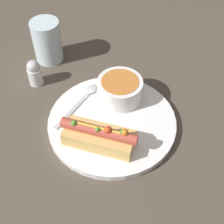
{
  "coord_description": "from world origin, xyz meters",
  "views": [
    {
      "loc": [
        0.18,
        -0.4,
        0.55
      ],
      "look_at": [
        0.0,
        0.0,
        0.04
      ],
      "focal_mm": 50.0,
      "sensor_mm": 36.0,
      "label": 1
    }
  ],
  "objects": [
    {
      "name": "spoon",
      "position": [
        -0.09,
        0.04,
        0.02
      ],
      "size": [
        0.04,
        0.16,
        0.01
      ],
      "rotation": [
        0.0,
        0.0,
        1.43
      ],
      "color": "#B7B7BC",
      "rests_on": "dinner_plate"
    },
    {
      "name": "hot_dog",
      "position": [
        -0.0,
        -0.07,
        0.04
      ],
      "size": [
        0.16,
        0.07,
        0.06
      ],
      "rotation": [
        0.0,
        0.0,
        0.11
      ],
      "color": "#DBAD60",
      "rests_on": "dinner_plate"
    },
    {
      "name": "salt_shaker",
      "position": [
        -0.23,
        0.05,
        0.03
      ],
      "size": [
        0.04,
        0.04,
        0.07
      ],
      "color": "silver",
      "rests_on": "ground_plane"
    },
    {
      "name": "drinking_glass",
      "position": [
        -0.25,
        0.15,
        0.06
      ],
      "size": [
        0.07,
        0.07,
        0.11
      ],
      "color": "silver",
      "rests_on": "ground_plane"
    },
    {
      "name": "ground_plane",
      "position": [
        0.0,
        0.0,
        0.0
      ],
      "size": [
        4.0,
        4.0,
        0.0
      ],
      "primitive_type": "plane",
      "color": "#4C4238"
    },
    {
      "name": "dinner_plate",
      "position": [
        0.0,
        0.0,
        0.01
      ],
      "size": [
        0.29,
        0.29,
        0.01
      ],
      "color": "white",
      "rests_on": "ground_plane"
    },
    {
      "name": "soup_bowl",
      "position": [
        -0.01,
        0.07,
        0.04
      ],
      "size": [
        0.1,
        0.1,
        0.05
      ],
      "color": "white",
      "rests_on": "dinner_plate"
    }
  ]
}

